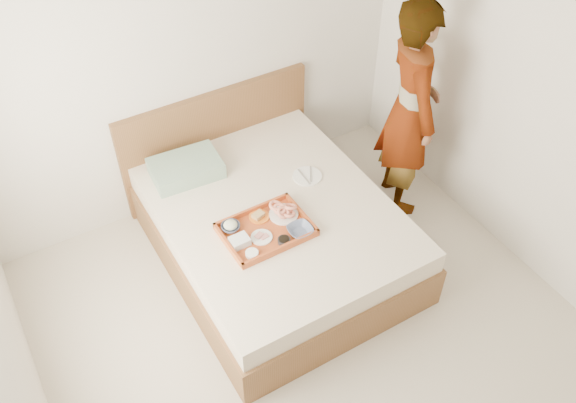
# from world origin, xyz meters

# --- Properties ---
(ground) EXTENTS (3.50, 4.00, 0.01)m
(ground) POSITION_xyz_m (0.00, 0.00, 0.00)
(ground) COLOR #BEB4A1
(ground) RESTS_ON ground
(wall_back) EXTENTS (3.50, 0.01, 2.60)m
(wall_back) POSITION_xyz_m (0.00, 2.00, 1.30)
(wall_back) COLOR silver
(wall_back) RESTS_ON ground
(wall_left) EXTENTS (0.01, 4.00, 2.60)m
(wall_left) POSITION_xyz_m (-1.75, 0.00, 1.30)
(wall_left) COLOR silver
(wall_left) RESTS_ON ground
(wall_right) EXTENTS (0.01, 4.00, 2.60)m
(wall_right) POSITION_xyz_m (1.75, 0.00, 1.30)
(wall_right) COLOR silver
(wall_right) RESTS_ON ground
(bed) EXTENTS (1.65, 2.00, 0.53)m
(bed) POSITION_xyz_m (0.13, 1.00, 0.27)
(bed) COLOR brown
(bed) RESTS_ON ground
(headboard) EXTENTS (1.65, 0.06, 0.95)m
(headboard) POSITION_xyz_m (0.13, 1.97, 0.47)
(headboard) COLOR brown
(headboard) RESTS_ON ground
(pillow) EXTENTS (0.54, 0.39, 0.12)m
(pillow) POSITION_xyz_m (-0.28, 1.66, 0.59)
(pillow) COLOR gray
(pillow) RESTS_ON bed
(tray) EXTENTS (0.61, 0.45, 0.06)m
(tray) POSITION_xyz_m (-0.05, 0.82, 0.56)
(tray) COLOR #B6561E
(tray) RESTS_ON bed
(prawn_plate) EXTENTS (0.21, 0.21, 0.01)m
(prawn_plate) POSITION_xyz_m (0.13, 0.89, 0.55)
(prawn_plate) COLOR white
(prawn_plate) RESTS_ON tray
(navy_bowl_big) EXTENTS (0.17, 0.17, 0.04)m
(navy_bowl_big) POSITION_xyz_m (0.15, 0.68, 0.57)
(navy_bowl_big) COLOR navy
(navy_bowl_big) RESTS_ON tray
(sauce_dish) EXTENTS (0.09, 0.09, 0.03)m
(sauce_dish) POSITION_xyz_m (0.00, 0.66, 0.56)
(sauce_dish) COLOR black
(sauce_dish) RESTS_ON tray
(meat_plate) EXTENTS (0.15, 0.15, 0.01)m
(meat_plate) POSITION_xyz_m (-0.11, 0.78, 0.55)
(meat_plate) COLOR white
(meat_plate) RESTS_ON tray
(bread_plate) EXTENTS (0.15, 0.15, 0.01)m
(bread_plate) POSITION_xyz_m (-0.03, 0.96, 0.55)
(bread_plate) COLOR orange
(bread_plate) RESTS_ON tray
(salad_bowl) EXTENTS (0.13, 0.13, 0.04)m
(salad_bowl) POSITION_xyz_m (-0.25, 0.96, 0.57)
(salad_bowl) COLOR navy
(salad_bowl) RESTS_ON tray
(plastic_tub) EXTENTS (0.13, 0.11, 0.06)m
(plastic_tub) POSITION_xyz_m (-0.26, 0.80, 0.57)
(plastic_tub) COLOR silver
(plastic_tub) RESTS_ON tray
(cheese_round) EXTENTS (0.09, 0.09, 0.03)m
(cheese_round) POSITION_xyz_m (-0.24, 0.67, 0.56)
(cheese_round) COLOR white
(cheese_round) RESTS_ON tray
(dinner_plate) EXTENTS (0.29, 0.29, 0.01)m
(dinner_plate) POSITION_xyz_m (0.50, 1.16, 0.54)
(dinner_plate) COLOR white
(dinner_plate) RESTS_ON bed
(person) EXTENTS (0.62, 0.77, 1.81)m
(person) POSITION_xyz_m (1.34, 1.06, 0.91)
(person) COLOR silver
(person) RESTS_ON ground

